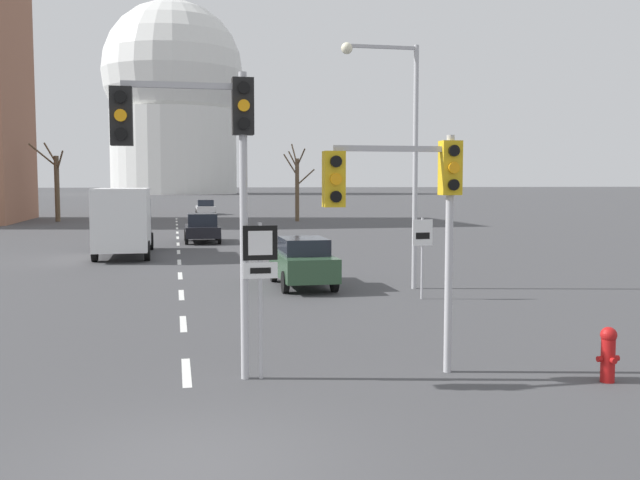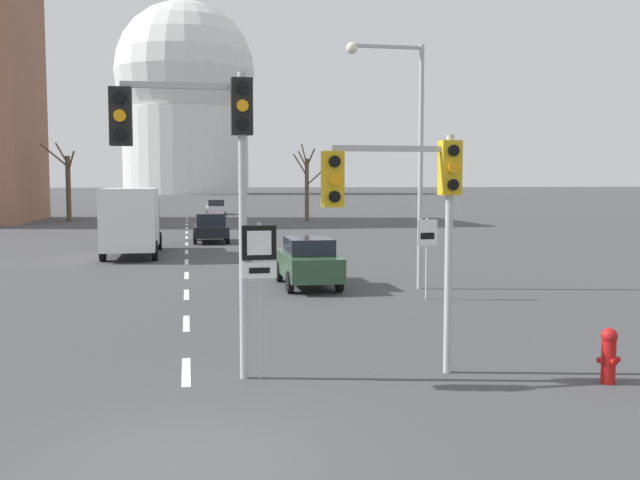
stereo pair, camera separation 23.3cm
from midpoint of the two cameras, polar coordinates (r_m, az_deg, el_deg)
ground_plane at (r=9.24m, az=-9.94°, el=-17.30°), size 800.00×800.00×0.00m
lane_stripe_0 at (r=13.37m, az=-10.16°, el=-10.31°), size 0.16×2.00×0.01m
lane_stripe_1 at (r=17.75m, az=-10.27°, el=-6.56°), size 0.16×2.00×0.01m
lane_stripe_2 at (r=22.18m, az=-10.34°, el=-4.31°), size 0.16×2.00×0.01m
lane_stripe_3 at (r=26.64m, az=-10.38°, el=-2.80°), size 0.16×2.00×0.01m
lane_stripe_4 at (r=31.11m, az=-10.41°, el=-1.73°), size 0.16×2.00×0.01m
lane_stripe_5 at (r=35.58m, az=-10.44°, el=-0.93°), size 0.16×2.00×0.01m
lane_stripe_6 at (r=40.06m, az=-10.46°, el=-0.30°), size 0.16×2.00×0.01m
lane_stripe_7 at (r=44.55m, az=-10.47°, el=0.20°), size 0.16×2.00×0.01m
lane_stripe_8 at (r=49.03m, az=-10.48°, el=0.60°), size 0.16×2.00×0.01m
lane_stripe_9 at (r=53.52m, az=-10.49°, el=0.94°), size 0.16×2.00×0.01m
lane_stripe_10 at (r=58.02m, az=-10.50°, el=1.23°), size 0.16×2.00×0.01m
lane_stripe_11 at (r=62.51m, az=-10.51°, el=1.47°), size 0.16×2.00×0.01m
lane_stripe_12 at (r=67.00m, az=-10.51°, el=1.69°), size 0.16×2.00×0.01m
traffic_signal_centre_tall at (r=12.31m, az=-8.92°, el=7.35°), size 2.36×0.34×5.30m
traffic_signal_near_right at (r=12.62m, az=7.56°, el=3.66°), size 2.48×0.34×4.27m
route_sign_post at (r=12.40m, az=-4.34°, el=-2.59°), size 0.60×0.08×2.74m
speed_limit_sign at (r=21.00m, az=8.87°, el=-0.35°), size 0.60×0.08×2.39m
fire_hydrant at (r=13.30m, az=22.57°, el=-8.38°), size 0.40×0.34×0.96m
street_lamp_right at (r=22.86m, az=7.20°, el=8.11°), size 2.51×0.36×7.72m
sedan_near_left at (r=75.41m, az=-8.24°, el=2.63°), size 1.97×4.42×1.54m
sedan_near_right at (r=23.35m, az=-0.68°, el=-1.71°), size 1.74×4.20×1.62m
sedan_mid_centre at (r=40.86m, az=-8.58°, el=0.99°), size 1.96×4.14×1.65m
delivery_truck at (r=34.17m, az=-14.61°, el=1.62°), size 2.44×7.20×3.14m
bare_tree_left_near at (r=65.38m, az=-19.46°, el=4.23°), size 2.97×2.52×6.85m
bare_tree_right_near at (r=61.69m, az=-0.95°, el=4.44°), size 2.63×2.93×6.74m
capitol_dome at (r=203.32m, az=-10.69°, el=11.07°), size 38.14×38.14×53.88m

